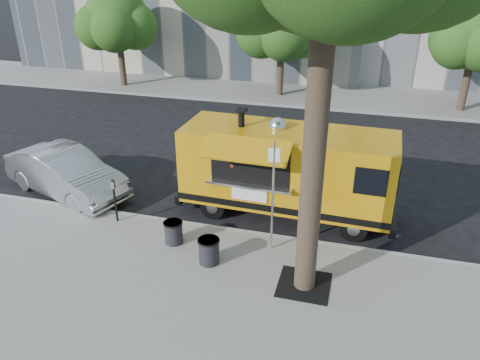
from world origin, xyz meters
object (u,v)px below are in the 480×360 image
Objects in this scene: far_tree_b at (282,23)px; food_truck at (286,170)px; sign_post at (273,191)px; sedan at (66,173)px; far_tree_c at (476,34)px; trash_bin_right at (209,250)px; parking_meter at (114,195)px; far_tree_a at (117,19)px; trash_bin_left at (173,232)px.

food_truck is at bearing -78.35° from far_tree_b.
sign_post reaches higher than sedan.
trash_bin_right is at bearing -117.61° from far_tree_c.
far_tree_a is at bearing 117.15° from parking_meter.
far_tree_b is at bearing 2.54° from far_tree_a.
parking_meter is (-11.00, -13.75, -2.74)m from far_tree_c.
parking_meter is 0.30× the size of sedan.
trash_bin_left is (-2.55, -0.40, -1.37)m from sign_post.
far_tree_b is 15.65m from trash_bin_right.
parking_meter is at bearing 163.37° from trash_bin_left.
far_tree_c is 0.81× the size of food_truck.
sign_post reaches higher than trash_bin_right.
sign_post reaches higher than trash_bin_left.
far_tree_b is at bearing 90.00° from trash_bin_left.
sign_post is 0.67× the size of sedan.
sign_post is at bearing -2.52° from parking_meter.
far_tree_a is 15.59m from parking_meter.
far_tree_a is at bearing 39.90° from sedan.
far_tree_c is 13.69m from food_truck.
sedan reaches higher than trash_bin_right.
far_tree_a reaches higher than trash_bin_right.
trash_bin_left is at bearing -90.00° from far_tree_b.
far_tree_a is at bearing 129.83° from sign_post.
parking_meter is at bearing -155.14° from food_truck.
trash_bin_right reaches higher than trash_bin_left.
far_tree_c is (9.00, -0.30, -0.12)m from far_tree_b.
far_tree_c is 17.82m from parking_meter.
far_tree_c is at bearing -1.91° from far_tree_b.
far_tree_a is 13.44m from sedan.
far_tree_b is at bearing 103.50° from food_truck.
parking_meter reaches higher than trash_bin_left.
parking_meter is (7.00, -13.65, -2.79)m from far_tree_a.
far_tree_a is at bearing -177.46° from far_tree_b.
far_tree_c is 8.42× the size of trash_bin_left.
sign_post is 2.15m from food_truck.
far_tree_b reaches higher than trash_bin_left.
trash_bin_left is at bearing -171.14° from sign_post.
sedan is at bearing 151.63° from parking_meter.
sign_post is at bearing -114.81° from far_tree_c.
parking_meter is at bearing -62.85° from far_tree_a.
sign_post is 4.53× the size of trash_bin_right.
far_tree_b reaches higher than parking_meter.
food_truck is at bearing 45.08° from trash_bin_left.
sign_post is 4.85× the size of trash_bin_left.
sedan is 4.91m from trash_bin_left.
food_truck is at bearing -118.76° from far_tree_c.
food_truck is at bearing 67.02° from trash_bin_right.
parking_meter is 2.01× the size of trash_bin_right.
trash_bin_right is at bearing -94.27° from sedan.
food_truck is at bearing -45.58° from far_tree_a.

